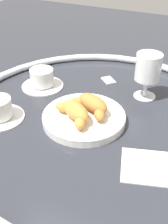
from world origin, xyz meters
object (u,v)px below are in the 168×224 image
Objects in this scene: juice_glass_left at (148,69)px; sugar_packet at (109,80)px; croissant_small at (75,112)px; coffee_cup_near at (42,79)px; croissant_large at (91,105)px; folded_napkin at (146,166)px; pastry_plate at (84,117)px.

juice_glass_left is 2.80× the size of sugar_packet.
coffee_cup_near is at bearing -37.23° from croissant_small.
croissant_large is 1.04× the size of croissant_small.
juice_glass_left is 0.32m from folded_napkin.
croissant_small is (0.03, 0.05, 0.00)m from croissant_large.
pastry_plate is 0.25m from sugar_packet.
sugar_packet is 0.45× the size of folded_napkin.
croissant_large is 0.21m from juice_glass_left.
juice_glass_left is (-0.10, -0.18, 0.05)m from croissant_large.
juice_glass_left is at bearing -119.71° from croissant_small.
sugar_packet is at bearing -88.04° from croissant_small.
croissant_small is 0.23m from folded_napkin.
folded_napkin is at bearing 105.94° from juice_glass_left.
coffee_cup_near is (0.19, -0.15, -0.02)m from croissant_small.
juice_glass_left reaches higher than coffee_cup_near.
pastry_plate is 0.24m from coffee_cup_near.
juice_glass_left reaches higher than croissant_small.
sugar_packet reaches higher than folded_napkin.
sugar_packet is at bearing -84.48° from pastry_plate.
croissant_small is 0.89× the size of coffee_cup_near.
croissant_large is at bearing 155.90° from coffee_cup_near.
pastry_plate is at bearing 138.30° from sugar_packet.
croissant_small reaches higher than folded_napkin.
juice_glass_left is 1.27× the size of folded_napkin.
pastry_plate is 1.62× the size of juice_glass_left.
sugar_packet is at bearing -144.91° from coffee_cup_near.
juice_glass_left is 0.17m from sugar_packet.
pastry_plate is 1.80× the size of croissant_large.
coffee_cup_near is 2.72× the size of sugar_packet.
coffee_cup_near is 0.22m from sugar_packet.
croissant_small is at bearing -18.71° from folded_napkin.
coffee_cup_near is at bearing 14.00° from juice_glass_left.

